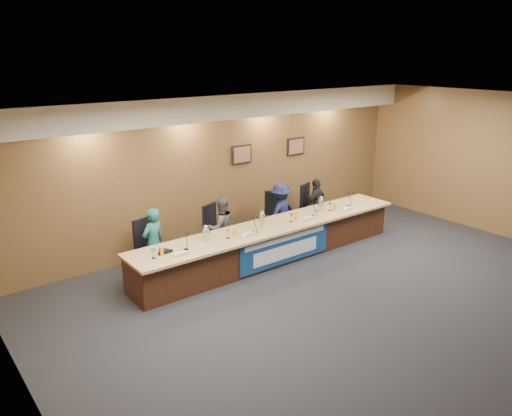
# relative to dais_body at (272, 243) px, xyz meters

# --- Properties ---
(floor) EXTENTS (10.00, 10.00, 0.00)m
(floor) POSITION_rel_dais_body_xyz_m (0.00, -2.40, -0.35)
(floor) COLOR black
(floor) RESTS_ON ground
(ceiling) EXTENTS (10.00, 8.00, 0.04)m
(ceiling) POSITION_rel_dais_body_xyz_m (0.00, -2.40, 2.85)
(ceiling) COLOR silver
(ceiling) RESTS_ON wall_back
(wall_back) EXTENTS (10.00, 0.04, 3.20)m
(wall_back) POSITION_rel_dais_body_xyz_m (0.00, 1.60, 1.25)
(wall_back) COLOR brown
(wall_back) RESTS_ON floor
(wall_left) EXTENTS (0.04, 8.00, 3.20)m
(wall_left) POSITION_rel_dais_body_xyz_m (-5.00, -2.40, 1.25)
(wall_left) COLOR brown
(wall_left) RESTS_ON floor
(soffit) EXTENTS (10.00, 0.50, 0.50)m
(soffit) POSITION_rel_dais_body_xyz_m (0.00, 1.35, 2.60)
(soffit) COLOR beige
(soffit) RESTS_ON wall_back
(dais_body) EXTENTS (6.00, 0.80, 0.70)m
(dais_body) POSITION_rel_dais_body_xyz_m (0.00, 0.00, 0.00)
(dais_body) COLOR #3A1C0E
(dais_body) RESTS_ON floor
(dais_top) EXTENTS (6.10, 0.95, 0.05)m
(dais_top) POSITION_rel_dais_body_xyz_m (0.00, -0.05, 0.38)
(dais_top) COLOR tan
(dais_top) RESTS_ON dais_body
(banner) EXTENTS (2.20, 0.02, 0.65)m
(banner) POSITION_rel_dais_body_xyz_m (0.00, -0.41, 0.03)
(banner) COLOR navy
(banner) RESTS_ON dais_body
(banner_text_upper) EXTENTS (2.00, 0.01, 0.10)m
(banner_text_upper) POSITION_rel_dais_body_xyz_m (0.00, -0.43, 0.23)
(banner_text_upper) COLOR silver
(banner_text_upper) RESTS_ON banner
(banner_text_lower) EXTENTS (1.60, 0.01, 0.28)m
(banner_text_lower) POSITION_rel_dais_body_xyz_m (0.00, -0.43, -0.05)
(banner_text_lower) COLOR silver
(banner_text_lower) RESTS_ON banner
(wall_photo_left) EXTENTS (0.52, 0.04, 0.42)m
(wall_photo_left) POSITION_rel_dais_body_xyz_m (0.40, 1.57, 1.50)
(wall_photo_left) COLOR black
(wall_photo_left) RESTS_ON wall_back
(wall_photo_right) EXTENTS (0.52, 0.04, 0.42)m
(wall_photo_right) POSITION_rel_dais_body_xyz_m (2.00, 1.57, 1.50)
(wall_photo_right) COLOR black
(wall_photo_right) RESTS_ON wall_back
(panelist_a) EXTENTS (0.56, 0.45, 1.34)m
(panelist_a) POSITION_rel_dais_body_xyz_m (-2.24, 0.70, 0.32)
(panelist_a) COLOR #1D5C58
(panelist_a) RESTS_ON floor
(panelist_b) EXTENTS (0.68, 0.56, 1.29)m
(panelist_b) POSITION_rel_dais_body_xyz_m (-0.75, 0.70, 0.29)
(panelist_b) COLOR #4D4C51
(panelist_b) RESTS_ON floor
(panelist_c) EXTENTS (0.91, 0.61, 1.30)m
(panelist_c) POSITION_rel_dais_body_xyz_m (0.81, 0.70, 0.30)
(panelist_c) COLOR #12193D
(panelist_c) RESTS_ON floor
(panelist_d) EXTENTS (0.78, 0.49, 1.24)m
(panelist_d) POSITION_rel_dais_body_xyz_m (1.89, 0.70, 0.27)
(panelist_d) COLOR black
(panelist_d) RESTS_ON floor
(office_chair_a) EXTENTS (0.59, 0.59, 0.08)m
(office_chair_a) POSITION_rel_dais_body_xyz_m (-2.24, 0.80, 0.13)
(office_chair_a) COLOR black
(office_chair_a) RESTS_ON floor
(office_chair_b) EXTENTS (0.63, 0.63, 0.08)m
(office_chair_b) POSITION_rel_dais_body_xyz_m (-0.75, 0.80, 0.13)
(office_chair_b) COLOR black
(office_chair_b) RESTS_ON floor
(office_chair_c) EXTENTS (0.60, 0.60, 0.08)m
(office_chair_c) POSITION_rel_dais_body_xyz_m (0.81, 0.80, 0.13)
(office_chair_c) COLOR black
(office_chair_c) RESTS_ON floor
(office_chair_d) EXTENTS (0.62, 0.62, 0.08)m
(office_chair_d) POSITION_rel_dais_body_xyz_m (1.89, 0.80, 0.13)
(office_chair_d) COLOR black
(office_chair_d) RESTS_ON floor
(nameplate_a) EXTENTS (0.24, 0.08, 0.10)m
(nameplate_a) POSITION_rel_dais_body_xyz_m (-2.21, -0.34, 0.45)
(nameplate_a) COLOR white
(nameplate_a) RESTS_ON dais_top
(microphone_a) EXTENTS (0.07, 0.07, 0.02)m
(microphone_a) POSITION_rel_dais_body_xyz_m (-2.03, -0.12, 0.41)
(microphone_a) COLOR black
(microphone_a) RESTS_ON dais_top
(juice_glass_a) EXTENTS (0.06, 0.06, 0.15)m
(juice_glass_a) POSITION_rel_dais_body_xyz_m (-2.49, -0.12, 0.47)
(juice_glass_a) COLOR #F5A803
(juice_glass_a) RESTS_ON dais_top
(water_glass_a) EXTENTS (0.08, 0.08, 0.18)m
(water_glass_a) POSITION_rel_dais_body_xyz_m (-2.65, -0.13, 0.49)
(water_glass_a) COLOR silver
(water_glass_a) RESTS_ON dais_top
(nameplate_b) EXTENTS (0.24, 0.08, 0.10)m
(nameplate_b) POSITION_rel_dais_body_xyz_m (-0.77, -0.28, 0.45)
(nameplate_b) COLOR white
(nameplate_b) RESTS_ON dais_top
(microphone_b) EXTENTS (0.07, 0.07, 0.02)m
(microphone_b) POSITION_rel_dais_body_xyz_m (-0.59, -0.17, 0.41)
(microphone_b) COLOR black
(microphone_b) RESTS_ON dais_top
(juice_glass_b) EXTENTS (0.06, 0.06, 0.15)m
(juice_glass_b) POSITION_rel_dais_body_xyz_m (-1.01, -0.12, 0.47)
(juice_glass_b) COLOR #F5A803
(juice_glass_b) RESTS_ON dais_top
(water_glass_b) EXTENTS (0.08, 0.08, 0.18)m
(water_glass_b) POSITION_rel_dais_body_xyz_m (-1.15, -0.11, 0.49)
(water_glass_b) COLOR silver
(water_glass_b) RESTS_ON dais_top
(nameplate_c) EXTENTS (0.24, 0.08, 0.10)m
(nameplate_c) POSITION_rel_dais_body_xyz_m (0.78, -0.27, 0.45)
(nameplate_c) COLOR white
(nameplate_c) RESTS_ON dais_top
(microphone_c) EXTENTS (0.07, 0.07, 0.02)m
(microphone_c) POSITION_rel_dais_body_xyz_m (1.01, -0.11, 0.41)
(microphone_c) COLOR black
(microphone_c) RESTS_ON dais_top
(juice_glass_c) EXTENTS (0.06, 0.06, 0.15)m
(juice_glass_c) POSITION_rel_dais_body_xyz_m (0.54, -0.10, 0.47)
(juice_glass_c) COLOR #F5A803
(juice_glass_c) RESTS_ON dais_top
(water_glass_c) EXTENTS (0.08, 0.08, 0.18)m
(water_glass_c) POSITION_rel_dais_body_xyz_m (0.38, -0.13, 0.49)
(water_glass_c) COLOR silver
(water_glass_c) RESTS_ON dais_top
(nameplate_d) EXTENTS (0.24, 0.08, 0.10)m
(nameplate_d) POSITION_rel_dais_body_xyz_m (1.88, -0.32, 0.45)
(nameplate_d) COLOR white
(nameplate_d) RESTS_ON dais_top
(microphone_d) EXTENTS (0.07, 0.07, 0.02)m
(microphone_d) POSITION_rel_dais_body_xyz_m (2.08, -0.11, 0.41)
(microphone_d) COLOR black
(microphone_d) RESTS_ON dais_top
(juice_glass_d) EXTENTS (0.06, 0.06, 0.15)m
(juice_glass_d) POSITION_rel_dais_body_xyz_m (1.63, -0.12, 0.47)
(juice_glass_d) COLOR #F5A803
(juice_glass_d) RESTS_ON dais_top
(water_glass_d) EXTENTS (0.08, 0.08, 0.18)m
(water_glass_d) POSITION_rel_dais_body_xyz_m (1.53, -0.08, 0.49)
(water_glass_d) COLOR silver
(water_glass_d) RESTS_ON dais_top
(carafe_left) EXTENTS (0.13, 0.13, 0.23)m
(carafe_left) POSITION_rel_dais_body_xyz_m (-1.53, 0.04, 0.51)
(carafe_left) COLOR silver
(carafe_left) RESTS_ON dais_top
(carafe_mid) EXTENTS (0.11, 0.11, 0.26)m
(carafe_mid) POSITION_rel_dais_body_xyz_m (-0.24, 0.04, 0.53)
(carafe_mid) COLOR silver
(carafe_mid) RESTS_ON dais_top
(carafe_right) EXTENTS (0.12, 0.12, 0.26)m
(carafe_right) POSITION_rel_dais_body_xyz_m (1.37, 0.03, 0.53)
(carafe_right) COLOR silver
(carafe_right) RESTS_ON dais_top
(speakerphone) EXTENTS (0.32, 0.32, 0.05)m
(speakerphone) POSITION_rel_dais_body_xyz_m (-2.40, -0.00, 0.43)
(speakerphone) COLOR black
(speakerphone) RESTS_ON dais_top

